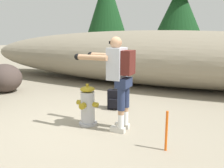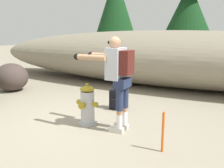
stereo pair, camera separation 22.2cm
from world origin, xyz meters
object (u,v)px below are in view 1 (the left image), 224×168
at_px(fire_hydrant, 87,106).
at_px(spare_backpack, 115,100).
at_px(survey_stake, 166,131).
at_px(utility_worker, 118,72).
at_px(boulder_mid, 5,78).

distance_m(fire_hydrant, spare_backpack, 1.10).
height_order(fire_hydrant, survey_stake, fire_hydrant).
bearing_deg(spare_backpack, fire_hydrant, -17.00).
bearing_deg(fire_hydrant, spare_backpack, 87.50).
bearing_deg(fire_hydrant, utility_worker, 0.77).
xyz_separation_m(fire_hydrant, utility_worker, (0.61, 0.01, 0.67)).
bearing_deg(spare_backpack, boulder_mid, -105.93).
xyz_separation_m(utility_worker, spare_backpack, (-0.57, 1.08, -0.81)).
distance_m(utility_worker, spare_backpack, 1.47).
xyz_separation_m(fire_hydrant, survey_stake, (1.57, -0.40, -0.06)).
height_order(spare_backpack, survey_stake, survey_stake).
xyz_separation_m(utility_worker, survey_stake, (0.95, -0.41, -0.73)).
height_order(fire_hydrant, boulder_mid, boulder_mid).
bearing_deg(fire_hydrant, boulder_mid, 161.43).
distance_m(fire_hydrant, utility_worker, 0.91).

